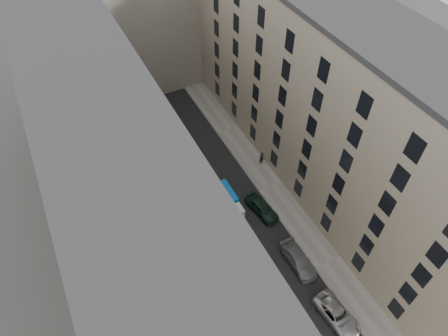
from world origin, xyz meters
TOP-DOWN VIEW (x-y plane):
  - ground at (0.00, 0.00)m, footprint 120.00×120.00m
  - road_surface at (0.00, 0.00)m, footprint 8.00×44.00m
  - sidewalk_left at (-5.50, 0.00)m, footprint 3.00×44.00m
  - sidewalk_right at (5.50, 0.00)m, footprint 3.00×44.00m
  - building_left at (-11.00, 0.00)m, footprint 8.00×44.00m
  - building_right at (11.00, 0.00)m, footprint 8.00×44.00m
  - building_endcap at (0.00, 28.00)m, footprint 18.00×12.00m
  - tarp_truck at (-0.43, -0.54)m, footprint 1.96×4.81m
  - car_left_1 at (-2.80, -13.40)m, footprint 1.50×4.13m
  - car_left_2 at (-2.80, -6.31)m, footprint 3.23×5.66m
  - car_left_3 at (-3.29, -0.35)m, footprint 2.62×4.99m
  - car_left_4 at (-3.60, 5.40)m, footprint 2.04×4.48m
  - car_left_5 at (-2.80, 10.20)m, footprint 1.94×4.40m
  - car_right_0 at (2.80, -15.81)m, footprint 2.63×4.95m
  - car_right_1 at (2.80, -9.74)m, footprint 1.96×4.71m
  - car_right_2 at (2.80, -2.60)m, footprint 2.43×4.57m
  - tree_near at (-4.88, -11.11)m, footprint 5.36×5.10m
  - tree_mid at (-4.50, 3.25)m, footprint 5.10×4.80m
  - tree_far at (-6.30, 13.89)m, footprint 5.04×4.73m
  - lamp_post at (-4.20, -6.96)m, footprint 0.36×0.36m
  - pedestrian at (6.40, 3.71)m, footprint 0.66×0.46m

SIDE VIEW (x-z plane):
  - ground at x=0.00m, z-range 0.00..0.00m
  - road_surface at x=0.00m, z-range 0.00..0.02m
  - sidewalk_left at x=-5.50m, z-range 0.00..0.15m
  - sidewalk_right at x=5.50m, z-range 0.00..0.15m
  - car_right_0 at x=2.80m, z-range 0.00..1.33m
  - car_left_1 at x=-2.80m, z-range 0.00..1.35m
  - car_right_1 at x=2.80m, z-range 0.00..1.36m
  - car_left_3 at x=-3.29m, z-range 0.00..1.38m
  - car_left_5 at x=-2.80m, z-range 0.00..1.41m
  - car_right_2 at x=2.80m, z-range 0.00..1.48m
  - car_left_2 at x=-2.80m, z-range 0.00..1.49m
  - car_left_4 at x=-3.60m, z-range 0.00..1.49m
  - pedestrian at x=6.40m, z-range 0.15..1.89m
  - tarp_truck at x=-0.43m, z-range 0.11..2.34m
  - lamp_post at x=-4.20m, z-range 0.89..7.02m
  - tree_far at x=-6.30m, z-range 1.33..8.89m
  - tree_near at x=-4.88m, z-range 1.50..9.88m
  - tree_mid at x=-4.50m, z-range 1.84..11.05m
  - building_endcap at x=0.00m, z-range 0.00..18.00m
  - building_left at x=-11.00m, z-range 0.00..20.00m
  - building_right at x=11.00m, z-range 0.00..20.00m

